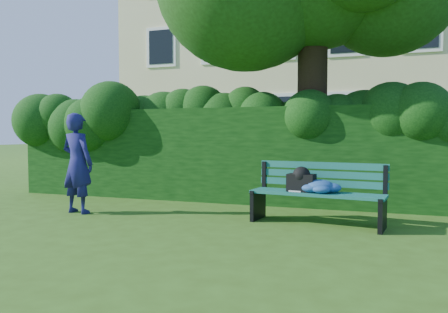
% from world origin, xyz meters
% --- Properties ---
extents(ground, '(80.00, 80.00, 0.00)m').
position_xyz_m(ground, '(0.00, 0.00, 0.00)').
color(ground, '#325316').
rests_on(ground, ground).
extents(apartment_building, '(16.00, 8.08, 12.00)m').
position_xyz_m(apartment_building, '(-0.00, 13.99, 6.00)').
color(apartment_building, '#CDC689').
rests_on(apartment_building, ground).
extents(hedge, '(10.00, 1.00, 1.80)m').
position_xyz_m(hedge, '(0.00, 2.20, 0.90)').
color(hedge, black).
rests_on(hedge, ground).
extents(park_bench, '(1.97, 0.80, 0.89)m').
position_xyz_m(park_bench, '(1.47, 0.43, 0.50)').
color(park_bench, '#0E493D').
rests_on(park_bench, ground).
extents(man_reading, '(0.65, 0.47, 1.65)m').
position_xyz_m(man_reading, '(-2.36, 0.01, 0.83)').
color(man_reading, navy).
rests_on(man_reading, ground).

